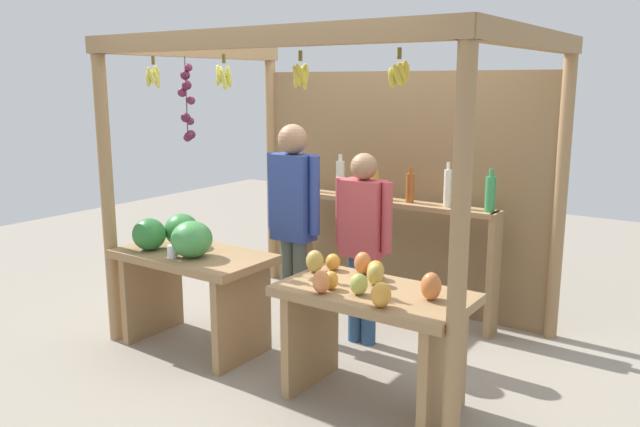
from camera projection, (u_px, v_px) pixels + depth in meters
name	position (u px, v px, depth m)	size (l,w,h in m)	color
ground_plane	(334.00, 337.00, 5.07)	(12.00, 12.00, 0.00)	gray
market_stall	(364.00, 161.00, 5.14)	(2.92, 2.08, 2.30)	#99754C
fruit_counter_left	(188.00, 264.00, 4.78)	(1.18, 0.64, 1.01)	#99754C
fruit_counter_right	(372.00, 317.00, 3.94)	(1.18, 0.64, 0.91)	#99754C
bottle_shelf_unit	(391.00, 224.00, 5.45)	(1.87, 0.22, 1.36)	#99754C
vendor_man	(293.00, 211.00, 4.92)	(0.48, 0.23, 1.67)	#555D52
vendor_woman	(363.00, 233.00, 4.81)	(0.48, 0.20, 1.47)	#2D507E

